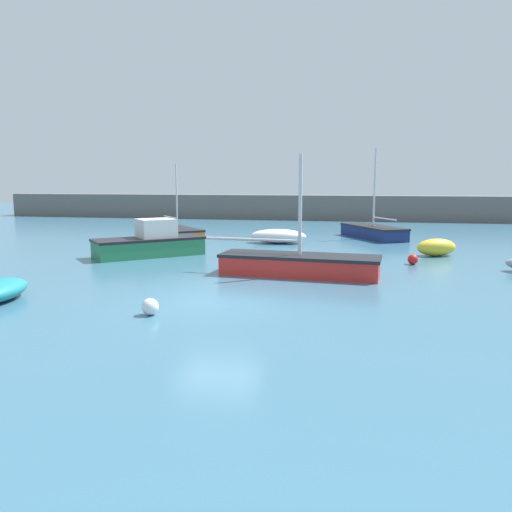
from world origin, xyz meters
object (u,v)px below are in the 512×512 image
cabin_cruiser_white (151,243)px  mooring_buoy_white (150,307)px  fishing_dinghy_green (436,247)px  sailboat_twin_hulled (177,233)px  mooring_buoy_red (413,259)px  sailboat_short_mast (299,264)px  sailboat_tall_mast (373,231)px  open_tender_yellow (278,236)px

cabin_cruiser_white → mooring_buoy_white: cabin_cruiser_white is taller
fishing_dinghy_green → sailboat_twin_hulled: bearing=137.5°
cabin_cruiser_white → mooring_buoy_red: cabin_cruiser_white is taller
fishing_dinghy_green → mooring_buoy_white: 15.88m
sailboat_twin_hulled → mooring_buoy_red: (13.57, -7.58, -0.14)m
sailboat_short_mast → sailboat_tall_mast: size_ratio=1.23×
sailboat_tall_mast → fishing_dinghy_green: bearing=171.4°
sailboat_twin_hulled → open_tender_yellow: 6.81m
sailboat_short_mast → mooring_buoy_red: (4.59, 3.45, -0.21)m
mooring_buoy_red → sailboat_short_mast: bearing=-143.0°
sailboat_twin_hulled → mooring_buoy_white: 18.49m
sailboat_twin_hulled → sailboat_tall_mast: bearing=60.1°
mooring_buoy_white → sailboat_short_mast: bearing=63.1°
open_tender_yellow → mooring_buoy_red: size_ratio=7.39×
open_tender_yellow → mooring_buoy_white: open_tender_yellow is taller
sailboat_short_mast → open_tender_yellow: (-2.31, 9.74, -0.02)m
sailboat_twin_hulled → sailboat_short_mast: sailboat_twin_hulled is taller
cabin_cruiser_white → sailboat_short_mast: bearing=113.0°
cabin_cruiser_white → mooring_buoy_white: (4.30, -10.16, -0.41)m
sailboat_short_mast → mooring_buoy_red: 5.75m
fishing_dinghy_green → cabin_cruiser_white: 13.87m
sailboat_tall_mast → mooring_buoy_red: (1.38, -10.01, -0.21)m
sailboat_twin_hulled → open_tender_yellow: sailboat_twin_hulled is taller
sailboat_short_mast → mooring_buoy_white: size_ratio=14.97×
sailboat_twin_hulled → fishing_dinghy_green: 15.70m
sailboat_short_mast → cabin_cruiser_white: size_ratio=1.34×
sailboat_tall_mast → open_tender_yellow: (-5.52, -3.72, -0.01)m
open_tender_yellow → mooring_buoy_white: (-1.02, -16.30, -0.18)m
fishing_dinghy_green → sailboat_tall_mast: (-2.77, 7.16, 0.01)m
mooring_buoy_red → cabin_cruiser_white: bearing=179.3°
cabin_cruiser_white → open_tender_yellow: size_ratio=1.57×
mooring_buoy_white → mooring_buoy_red: mooring_buoy_white is taller
cabin_cruiser_white → mooring_buoy_red: (12.21, -0.14, -0.41)m
fishing_dinghy_green → sailboat_tall_mast: 7.68m
sailboat_short_mast → cabin_cruiser_white: 8.43m
cabin_cruiser_white → open_tender_yellow: bearing=-172.6°
mooring_buoy_white → mooring_buoy_red: (7.91, 10.02, -0.01)m
sailboat_twin_hulled → sailboat_tall_mast: 12.44m
sailboat_twin_hulled → mooring_buoy_white: (5.66, -17.60, -0.13)m
sailboat_short_mast → mooring_buoy_white: (-3.33, -6.56, -0.20)m
sailboat_short_mast → fishing_dinghy_green: sailboat_short_mast is taller
sailboat_tall_mast → mooring_buoy_white: size_ratio=12.14×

